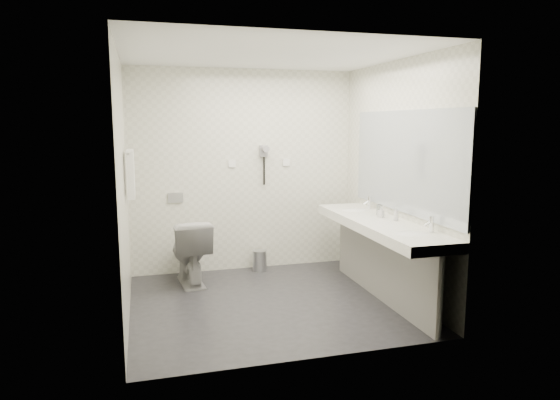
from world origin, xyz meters
name	(u,v)px	position (x,y,z in m)	size (l,w,h in m)	color
floor	(270,302)	(0.00, 0.00, 0.00)	(2.80, 2.80, 0.00)	#27262B
ceiling	(269,54)	(0.00, 0.00, 2.50)	(2.80, 2.80, 0.00)	white
wall_back	(244,171)	(0.00, 1.30, 1.25)	(2.80, 2.80, 0.00)	silver
wall_front	(312,203)	(0.00, -1.30, 1.25)	(2.80, 2.80, 0.00)	silver
wall_left	(123,188)	(-1.40, 0.00, 1.25)	(2.60, 2.60, 0.00)	silver
wall_right	(396,179)	(1.40, 0.00, 1.25)	(2.60, 2.60, 0.00)	silver
vanity_counter	(380,225)	(1.12, -0.20, 0.80)	(0.55, 2.20, 0.10)	white
vanity_panel	(380,264)	(1.15, -0.20, 0.38)	(0.03, 2.15, 0.75)	gray
vanity_post_near	(440,297)	(1.18, -1.24, 0.38)	(0.06, 0.06, 0.75)	silver
vanity_post_far	(344,242)	(1.18, 0.84, 0.38)	(0.06, 0.06, 0.75)	silver
mirror	(404,162)	(1.39, -0.20, 1.45)	(0.02, 2.20, 1.05)	#B2BCC6
basin_near	(412,235)	(1.12, -0.85, 0.83)	(0.40, 0.31, 0.05)	white
basin_far	(354,211)	(1.12, 0.45, 0.83)	(0.40, 0.31, 0.05)	white
faucet_near	(432,224)	(1.32, -0.85, 0.92)	(0.04, 0.04, 0.15)	silver
faucet_far	(370,203)	(1.32, 0.45, 0.92)	(0.04, 0.04, 0.15)	silver
soap_bottle_a	(381,212)	(1.20, -0.07, 0.91)	(0.05, 0.05, 0.12)	white
soap_bottle_c	(396,214)	(1.27, -0.27, 0.92)	(0.05, 0.05, 0.13)	white
glass_left	(379,210)	(1.25, 0.06, 0.91)	(0.06, 0.06, 0.12)	silver
glass_right	(380,210)	(1.27, 0.09, 0.90)	(0.06, 0.06, 0.10)	silver
toilet	(190,251)	(-0.73, 0.87, 0.38)	(0.43, 0.75, 0.76)	white
flush_plate	(175,198)	(-0.85, 1.29, 0.95)	(0.18, 0.02, 0.12)	#B2B5BA
pedal_bin	(260,261)	(0.16, 1.13, 0.12)	(0.18, 0.18, 0.25)	#B2B5BA
bin_lid	(260,251)	(0.16, 1.13, 0.26)	(0.18, 0.18, 0.01)	#B2B5BA
towel_rail	(129,152)	(-1.35, 0.55, 1.55)	(0.02, 0.02, 0.62)	silver
towel_near	(131,175)	(-1.34, 0.41, 1.33)	(0.07, 0.24, 0.48)	white
towel_far	(131,172)	(-1.34, 0.69, 1.33)	(0.07, 0.24, 0.48)	white
dryer_cradle	(264,151)	(0.25, 1.27, 1.50)	(0.10, 0.04, 0.14)	gray
dryer_barrel	(265,149)	(0.25, 1.20, 1.53)	(0.08, 0.08, 0.14)	gray
dryer_cord	(264,171)	(0.25, 1.26, 1.25)	(0.02, 0.02, 0.35)	black
switch_plate_a	(232,164)	(-0.15, 1.29, 1.35)	(0.09, 0.02, 0.09)	white
switch_plate_b	(286,162)	(0.55, 1.29, 1.35)	(0.09, 0.02, 0.09)	white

